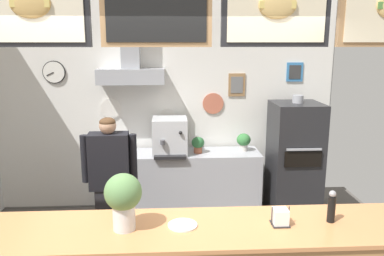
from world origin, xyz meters
name	(u,v)px	position (x,y,z in m)	size (l,w,h in m)	color
back_wall_assembly	(162,97)	(-0.02, 2.25, 1.60)	(4.72, 2.72, 2.98)	gray
back_prep_counter	(183,184)	(0.25, 2.04, 0.44)	(2.06, 0.54, 0.89)	#A3A5AD
pizza_oven	(294,161)	(1.73, 1.92, 0.78)	(0.62, 0.68, 1.66)	#232326
shop_worker	(111,188)	(-0.54, 0.88, 0.85)	(0.56, 0.23, 1.59)	#232328
espresso_machine	(170,136)	(0.08, 2.01, 1.12)	(0.45, 0.51, 0.47)	silver
potted_sage	(198,144)	(0.45, 2.01, 1.01)	(0.17, 0.17, 0.22)	#9E563D
potted_basil	(244,141)	(1.07, 2.08, 1.02)	(0.19, 0.19, 0.24)	beige
basil_vase	(123,199)	(-0.24, -0.43, 1.27)	(0.26, 0.26, 0.40)	silver
condiment_plate	(183,225)	(0.17, -0.41, 1.05)	(0.21, 0.21, 0.01)	white
pepper_grinder	(332,207)	(1.24, -0.40, 1.17)	(0.06, 0.06, 0.24)	black
napkin_holder	(280,217)	(0.86, -0.43, 1.10)	(0.13, 0.12, 0.14)	#262628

